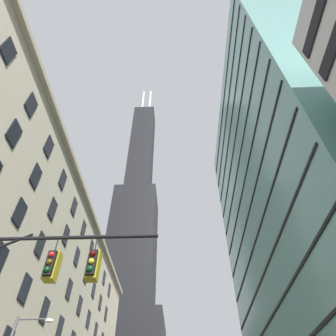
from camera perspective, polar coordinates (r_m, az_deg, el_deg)
The scene contains 4 objects.
station_building at distance 40.19m, azimuth -29.61°, elevation -21.24°, with size 14.03×64.24×29.39m.
dark_skyscraper at distance 115.58m, azimuth -7.36°, elevation -19.70°, with size 25.51×25.51×179.62m.
glass_office_midrise at distance 41.61m, azimuth 24.67°, elevation -5.55°, with size 14.59×36.29×51.35m.
traffic_signal_mast at distance 11.72m, azimuth -28.54°, elevation -20.24°, with size 8.10×0.63×7.81m.
Camera 1 is at (2.12, -6.36, 1.69)m, focal length 31.74 mm.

